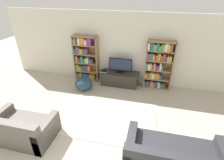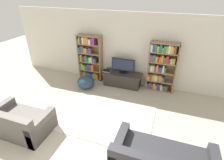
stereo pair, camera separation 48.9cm
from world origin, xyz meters
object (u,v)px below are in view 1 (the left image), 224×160
Objects in this scene: bookshelf_left at (85,59)px; tv_stand at (120,79)px; laptop at (104,71)px; bookshelf_right at (158,65)px; couch_left_sectional at (22,129)px; beanbag_ottoman at (84,84)px; couch_right_sofa at (174,159)px; television at (120,65)px.

bookshelf_left is 1.23× the size of tv_stand.
bookshelf_left is 0.88m from laptop.
bookshelf_left is 1.53m from tv_stand.
bookshelf_left is at bearing 179.99° from bookshelf_right.
bookshelf_left reaches higher than laptop.
couch_left_sectional is at bearing -110.80° from laptop.
tv_stand is 0.93× the size of couch_left_sectional.
couch_right_sofa is at bearing -40.48° from beanbag_ottoman.
laptop is at bearing -12.46° from bookshelf_left.
television is 0.56× the size of couch_left_sectional.
television reaches higher than beanbag_ottoman.
laptop is at bearing -174.96° from television.
bookshelf_left is 4.58m from couch_right_sofa.
couch_right_sofa is at bearing -52.97° from laptop.
couch_right_sofa reaches higher than couch_left_sectional.
couch_left_sectional is at bearing -119.71° from tv_stand.
bookshelf_left is at bearing 175.05° from television.
bookshelf_right reaches higher than couch_left_sectional.
television reaches higher than couch_left_sectional.
television is at bearing 29.08° from beanbag_ottoman.
couch_left_sectional is (-1.79, -3.17, -0.52)m from television.
television is 1.47m from beanbag_ottoman.
couch_right_sofa is (1.74, -3.17, -0.51)m from television.
television is 0.67m from laptop.
tv_stand is 3.61m from couch_left_sectional.
television is (0.00, 0.03, 0.54)m from tv_stand.
bookshelf_left is at bearing 104.60° from beanbag_ottoman.
couch_left_sectional reaches higher than tv_stand.
couch_right_sofa is 3.86m from beanbag_ottoman.
beanbag_ottoman is (0.20, -0.78, -0.62)m from bookshelf_left.
couch_left_sectional is 2.58m from beanbag_ottoman.
laptop is at bearing 127.03° from couch_right_sofa.
television reaches higher than laptop.
bookshelf_left reaches higher than tv_stand.
couch_right_sofa is (3.14, -3.29, -0.57)m from bookshelf_left.
tv_stand is 0.54m from television.
bookshelf_right is 2.81× the size of beanbag_ottoman.
tv_stand is (-1.31, -0.15, -0.64)m from bookshelf_right.
couch_left_sectional is at bearing -103.43° from beanbag_ottoman.
beanbag_ottoman is at bearing -152.10° from tv_stand.
bookshelf_left is 2.07× the size of television.
television is (1.40, -0.12, -0.06)m from bookshelf_left.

